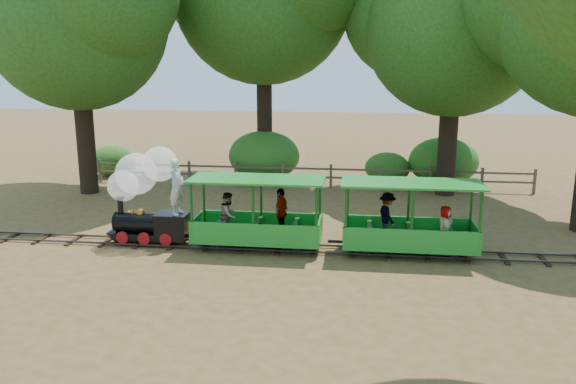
# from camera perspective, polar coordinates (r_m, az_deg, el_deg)

# --- Properties ---
(ground) EXTENTS (90.00, 90.00, 0.00)m
(ground) POSITION_cam_1_polar(r_m,az_deg,el_deg) (15.61, -0.96, -5.86)
(ground) COLOR olive
(ground) RESTS_ON ground
(track) EXTENTS (22.00, 1.00, 0.10)m
(track) POSITION_cam_1_polar(r_m,az_deg,el_deg) (15.59, -0.96, -5.62)
(track) COLOR #3F3D3A
(track) RESTS_ON ground
(locomotive) EXTENTS (2.48, 1.17, 2.84)m
(locomotive) POSITION_cam_1_polar(r_m,az_deg,el_deg) (16.21, -14.35, 0.34)
(locomotive) COLOR black
(locomotive) RESTS_ON ground
(carriage_front) EXTENTS (3.66, 1.49, 1.90)m
(carriage_front) POSITION_cam_1_polar(r_m,az_deg,el_deg) (15.45, -3.23, -2.89)
(carriage_front) COLOR #209329
(carriage_front) RESTS_ON track
(carriage_rear) EXTENTS (3.66, 1.53, 1.90)m
(carriage_rear) POSITION_cam_1_polar(r_m,az_deg,el_deg) (15.31, 12.07, -3.37)
(carriage_rear) COLOR #209329
(carriage_rear) RESTS_ON track
(oak_nw) EXTENTS (8.54, 7.52, 10.08)m
(oak_nw) POSITION_cam_1_polar(r_m,az_deg,el_deg) (23.39, -20.79, 17.01)
(oak_nw) COLOR #2D2116
(oak_nw) RESTS_ON ground
(oak_ne) EXTENTS (8.34, 7.34, 9.71)m
(oak_ne) POSITION_cam_1_polar(r_m,az_deg,el_deg) (22.52, 16.54, 16.72)
(oak_ne) COLOR #2D2116
(oak_ne) RESTS_ON ground
(fence) EXTENTS (18.10, 0.10, 1.00)m
(fence) POSITION_cam_1_polar(r_m,az_deg,el_deg) (23.15, 1.91, 1.86)
(fence) COLOR brown
(fence) RESTS_ON ground
(shrub_west) EXTENTS (2.03, 1.56, 1.40)m
(shrub_west) POSITION_cam_1_polar(r_m,az_deg,el_deg) (26.74, -17.40, 3.04)
(shrub_west) COLOR #2D6B1E
(shrub_west) RESTS_ON ground
(shrub_mid_w) EXTENTS (3.13, 2.41, 2.17)m
(shrub_mid_w) POSITION_cam_1_polar(r_m,az_deg,el_deg) (24.60, -2.45, 3.70)
(shrub_mid_w) COLOR #2D6B1E
(shrub_mid_w) RESTS_ON ground
(shrub_mid_e) EXTENTS (1.93, 1.48, 1.34)m
(shrub_mid_e) POSITION_cam_1_polar(r_m,az_deg,el_deg) (24.34, 10.07, 2.42)
(shrub_mid_e) COLOR #2D6B1E
(shrub_mid_e) RESTS_ON ground
(shrub_east) EXTENTS (2.91, 2.24, 2.02)m
(shrub_east) POSITION_cam_1_polar(r_m,az_deg,el_deg) (24.50, 15.50, 3.03)
(shrub_east) COLOR #2D6B1E
(shrub_east) RESTS_ON ground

